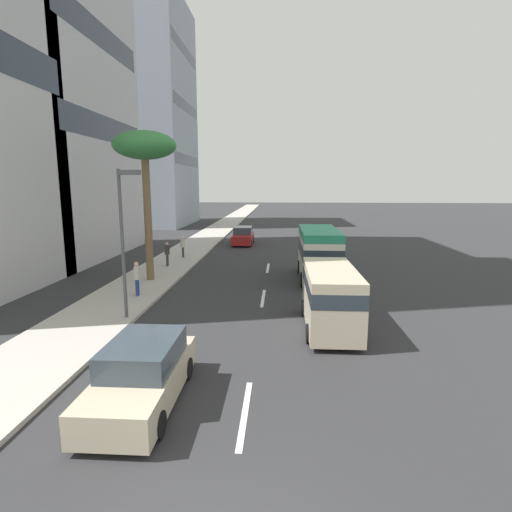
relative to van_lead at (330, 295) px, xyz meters
name	(u,v)px	position (x,y,z in m)	size (l,w,h in m)	color
ground_plane	(271,249)	(20.35, 2.88, -1.42)	(198.00, 198.00, 0.00)	#2D2D30
sidewalk_right	(193,248)	(20.35, 10.04, -1.35)	(162.00, 3.71, 0.15)	#B2ADA3
lane_stripe_near	(245,413)	(-6.36, 2.88, -1.41)	(3.20, 0.16, 0.01)	silver
lane_stripe_mid	(263,298)	(4.32, 2.88, -1.41)	(3.20, 0.16, 0.01)	silver
lane_stripe_far	(268,268)	(12.00, 2.88, -1.41)	(3.20, 0.16, 0.01)	silver
van_lead	(330,295)	(0.00, 0.00, 0.00)	(5.21, 2.07, 2.49)	beige
car_second	(243,236)	(23.37, 5.69, -0.61)	(4.51, 1.93, 1.72)	#A51E1E
car_third	(142,374)	(-5.98, 5.65, -0.63)	(4.68, 1.96, 1.67)	beige
minibus_fourth	(319,252)	(8.67, -0.31, 0.29)	(6.32, 2.34, 3.12)	silver
pedestrian_near_lamp	(183,246)	(15.10, 9.65, -0.38)	(0.38, 0.38, 1.63)	#333338
pedestrian_mid_block	(167,253)	(11.61, 9.91, -0.35)	(0.33, 0.38, 1.68)	#333338
pedestrian_by_tree	(137,277)	(3.88, 9.31, -0.29)	(0.35, 0.27, 1.76)	navy
palm_tree	(145,150)	(7.51, 9.80, 6.29)	(3.59, 3.59, 8.64)	brown
street_lamp	(124,227)	(0.48, 8.47, 2.63)	(0.24, 0.97, 6.25)	#4C4C51
apartment_tower_mid	(21,10)	(15.67, 21.34, 17.08)	(14.82, 11.84, 37.01)	#BCBCC1
office_tower_far	(144,116)	(42.98, 21.51, 13.91)	(15.35, 12.17, 30.65)	#99A3B2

